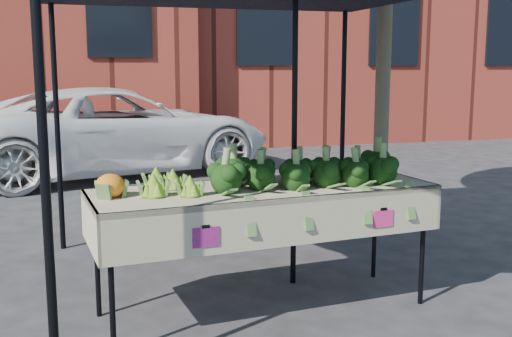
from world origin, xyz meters
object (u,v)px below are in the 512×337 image
canopy (248,114)px  vehicle (112,15)px  table (264,249)px  street_tree (385,21)px

canopy → vehicle: 5.78m
table → canopy: size_ratio=0.78×
street_tree → table: bearing=-136.7°
table → canopy: canopy is taller
vehicle → street_tree: (2.36, -4.52, -0.35)m
table → vehicle: size_ratio=0.49×
table → canopy: 1.08m
table → canopy: bearing=85.4°
vehicle → street_tree: 5.11m
table → vehicle: bearing=95.5°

